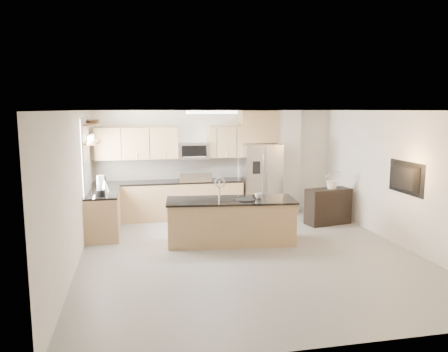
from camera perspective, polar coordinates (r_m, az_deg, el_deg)
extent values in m
plane|color=gray|center=(8.13, 3.23, -10.12)|extent=(6.50, 6.50, 0.00)
cube|color=white|center=(7.70, 3.40, 8.53)|extent=(6.00, 6.50, 0.02)
cube|color=white|center=(10.95, -1.06, 1.76)|extent=(6.00, 0.02, 2.60)
cube|color=white|center=(4.82, 13.38, -7.44)|extent=(6.00, 0.02, 2.60)
cube|color=white|center=(7.62, -19.06, -1.76)|extent=(0.02, 6.50, 2.60)
cube|color=white|center=(9.05, 22.00, -0.33)|extent=(0.02, 6.50, 2.60)
cube|color=tan|center=(10.61, -7.25, -3.23)|extent=(3.55, 0.65, 0.88)
cube|color=black|center=(10.53, -7.29, -0.78)|extent=(3.55, 0.66, 0.04)
cube|color=beige|center=(10.80, -7.45, 0.95)|extent=(3.55, 0.02, 0.52)
cube|color=tan|center=(9.56, -15.47, -4.81)|extent=(0.65, 1.50, 0.88)
cube|color=black|center=(9.47, -15.58, -2.10)|extent=(0.66, 1.50, 0.04)
cube|color=black|center=(10.68, -3.90, -3.06)|extent=(0.76, 0.64, 0.90)
cube|color=black|center=(10.59, -3.92, -0.59)|extent=(0.76, 0.62, 0.03)
cube|color=silver|center=(10.28, -3.70, -0.23)|extent=(0.76, 0.04, 0.22)
cube|color=tan|center=(10.55, -11.34, 4.20)|extent=(1.92, 0.33, 0.75)
cube|color=tan|center=(10.77, 0.09, 4.46)|extent=(0.82, 0.33, 0.75)
cube|color=silver|center=(10.62, -4.05, 3.32)|extent=(0.76, 0.40, 0.40)
cube|color=black|center=(10.43, -3.91, 3.22)|extent=(0.60, 0.02, 0.28)
cube|color=silver|center=(10.89, 4.80, -0.48)|extent=(0.92, 0.75, 1.78)
cube|color=gray|center=(10.53, 5.38, -0.80)|extent=(0.02, 0.01, 1.69)
cube|color=black|center=(10.41, 4.27, 1.10)|extent=(0.18, 0.03, 0.30)
cube|color=silver|center=(11.28, 8.21, 1.88)|extent=(0.60, 0.30, 2.60)
cube|color=white|center=(9.39, -17.65, 2.35)|extent=(0.03, 1.05, 1.55)
cube|color=silver|center=(9.39, -17.56, 2.36)|extent=(0.03, 1.15, 1.65)
cube|color=brown|center=(9.45, -16.86, 4.25)|extent=(0.30, 1.20, 0.04)
cube|color=brown|center=(9.43, -16.96, 6.50)|extent=(0.30, 1.20, 0.04)
cube|color=white|center=(9.17, -1.65, 8.31)|extent=(1.00, 0.50, 0.06)
cube|color=tan|center=(8.68, 0.89, -6.02)|extent=(2.53, 1.12, 0.83)
cube|color=black|center=(8.58, 0.90, -3.20)|extent=(2.60, 1.18, 0.04)
cube|color=black|center=(8.55, -0.34, -3.36)|extent=(0.52, 0.38, 0.01)
cylinder|color=silver|center=(8.71, -0.61, -1.76)|extent=(0.03, 0.03, 0.34)
torus|color=silver|center=(8.63, -0.54, -0.84)|extent=(0.21, 0.03, 0.21)
cube|color=black|center=(10.35, 13.43, -3.87)|extent=(1.09, 0.62, 0.82)
imported|color=silver|center=(8.66, 4.53, -2.61)|extent=(0.15, 0.15, 0.11)
cylinder|color=black|center=(8.50, 2.85, -3.12)|extent=(0.42, 0.42, 0.02)
cylinder|color=black|center=(8.97, -15.81, -2.16)|extent=(0.18, 0.18, 0.12)
cylinder|color=silver|center=(8.93, -15.86, -0.84)|extent=(0.14, 0.14, 0.29)
cone|color=silver|center=(9.48, -15.30, -1.21)|extent=(0.22, 0.22, 0.24)
cylinder|color=black|center=(9.45, -15.33, -0.42)|extent=(0.04, 0.04, 0.04)
cube|color=black|center=(9.62, -15.67, -0.88)|extent=(0.19, 0.22, 0.31)
cylinder|color=silver|center=(9.58, -15.67, -1.36)|extent=(0.10, 0.10, 0.11)
imported|color=silver|center=(9.62, -16.87, 6.94)|extent=(0.53, 0.53, 0.10)
imported|color=silver|center=(10.23, 14.01, 0.19)|extent=(0.65, 0.58, 0.67)
imported|color=black|center=(8.83, 22.25, -0.23)|extent=(0.14, 1.08, 0.62)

